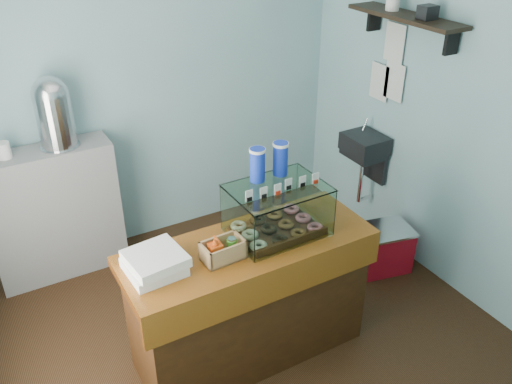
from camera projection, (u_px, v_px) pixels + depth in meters
ground at (233, 327)px, 3.98m from camera, size 3.50×3.50×0.00m
room_shell at (230, 107)px, 3.14m from camera, size 3.54×3.04×2.82m
counter at (249, 299)px, 3.56m from camera, size 1.60×0.60×0.90m
back_shelf at (55, 213)px, 4.31m from camera, size 1.00×0.32×1.10m
display_case at (275, 205)px, 3.40m from camera, size 0.60×0.44×0.54m
condiment_crate at (222, 250)px, 3.17m from camera, size 0.26×0.16×0.18m
pastry_boxes at (155, 263)px, 3.07m from camera, size 0.34×0.34×0.12m
coffee_urn at (53, 111)px, 3.96m from camera, size 0.30×0.30×0.54m
red_cooler at (383, 248)px, 4.50m from camera, size 0.50×0.42×0.38m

